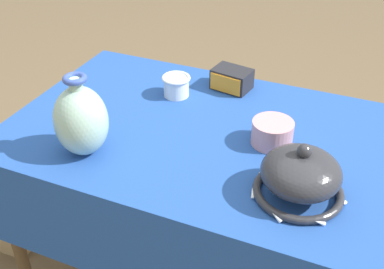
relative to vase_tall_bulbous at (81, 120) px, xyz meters
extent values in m
cylinder|color=brown|center=(-0.28, -0.09, -0.48)|extent=(0.04, 0.04, 0.67)
cylinder|color=brown|center=(-0.28, 0.58, -0.48)|extent=(0.04, 0.04, 0.67)
cube|color=brown|center=(0.33, 0.24, -0.13)|extent=(1.31, 0.78, 0.03)
cube|color=#234C9E|center=(0.33, 0.24, -0.11)|extent=(1.33, 0.80, 0.01)
cube|color=#234C9E|center=(0.33, -0.16, -0.27)|extent=(1.33, 0.01, 0.33)
ellipsoid|color=#A8CCB7|center=(0.00, 0.00, 0.00)|extent=(0.15, 0.15, 0.21)
cylinder|color=#A8CCB7|center=(0.00, 0.00, 0.11)|extent=(0.04, 0.04, 0.03)
torus|color=#3851A8|center=(0.00, 0.00, 0.13)|extent=(0.07, 0.07, 0.02)
torus|color=#2D2D33|center=(0.62, 0.06, -0.10)|extent=(0.24, 0.24, 0.02)
ellipsoid|color=#2D2D33|center=(0.62, 0.06, -0.04)|extent=(0.21, 0.21, 0.11)
sphere|color=#2D2D33|center=(0.62, 0.06, 0.03)|extent=(0.04, 0.04, 0.04)
cone|color=white|center=(0.74, 0.06, -0.10)|extent=(0.01, 0.03, 0.03)
cone|color=white|center=(0.69, 0.15, -0.10)|extent=(0.03, 0.03, 0.03)
cone|color=white|center=(0.59, 0.17, -0.10)|extent=(0.03, 0.02, 0.03)
cone|color=white|center=(0.51, 0.11, -0.10)|extent=(0.02, 0.03, 0.03)
cone|color=white|center=(0.51, 0.00, -0.10)|extent=(0.02, 0.03, 0.03)
cone|color=white|center=(0.59, -0.06, -0.10)|extent=(0.03, 0.02, 0.03)
cone|color=white|center=(0.69, -0.04, -0.10)|extent=(0.03, 0.03, 0.03)
cube|color=#232328|center=(0.27, 0.54, -0.07)|extent=(0.15, 0.11, 0.07)
cube|color=orange|center=(0.26, 0.49, -0.07)|extent=(0.12, 0.03, 0.06)
cylinder|color=white|center=(0.10, 0.41, -0.08)|extent=(0.09, 0.09, 0.07)
torus|color=white|center=(0.10, 0.41, -0.04)|extent=(0.10, 0.10, 0.01)
cylinder|color=#D19399|center=(0.49, 0.26, -0.07)|extent=(0.12, 0.12, 0.07)
cube|color=tan|center=(-0.61, 0.18, -0.69)|extent=(0.35, 0.31, 0.25)
cube|color=#967953|center=(-0.61, 0.18, -0.57)|extent=(0.37, 0.32, 0.02)
camera|label=1|loc=(0.74, -0.93, 0.72)|focal=45.00mm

